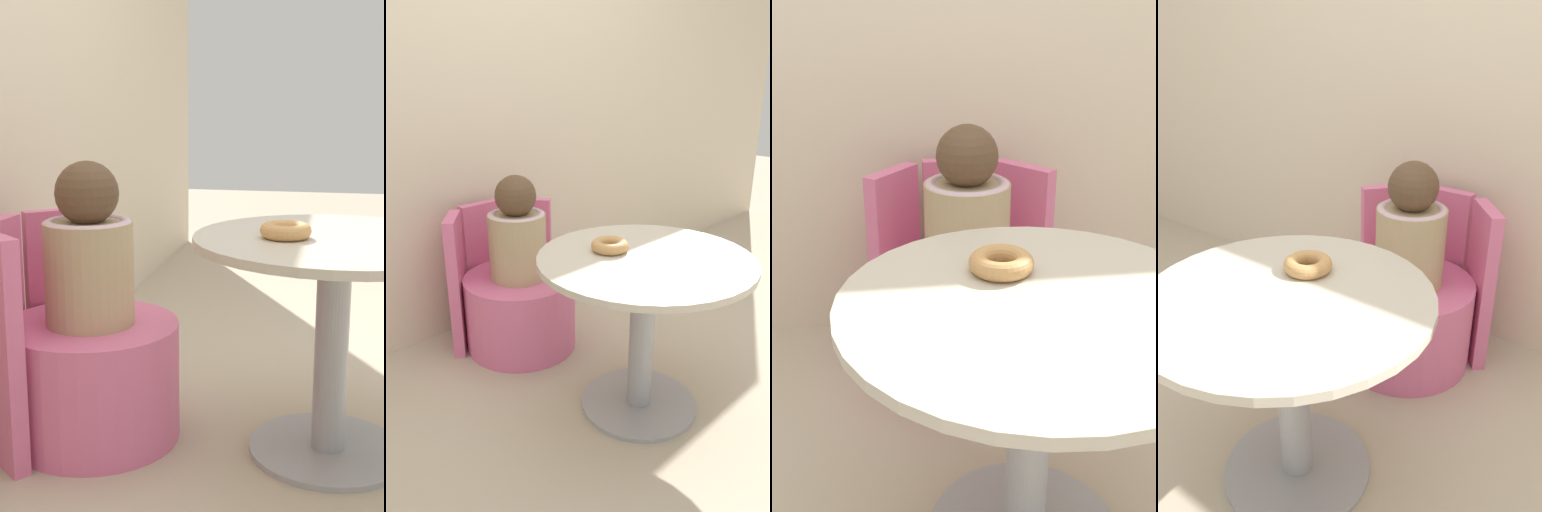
% 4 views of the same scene
% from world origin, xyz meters
% --- Properties ---
extents(ground_plane, '(12.00, 12.00, 0.00)m').
position_xyz_m(ground_plane, '(0.00, 0.00, 0.00)').
color(ground_plane, '#B7A88E').
extents(round_table, '(0.79, 0.79, 0.64)m').
position_xyz_m(round_table, '(-0.00, 0.03, 0.46)').
color(round_table, '#99999E').
rests_on(round_table, ground_plane).
extents(tub_chair, '(0.52, 0.52, 0.36)m').
position_xyz_m(tub_chair, '(-0.03, 0.74, 0.18)').
color(tub_chair, '#DB6693').
rests_on(tub_chair, ground_plane).
extents(booth_backrest, '(0.62, 0.23, 0.66)m').
position_xyz_m(booth_backrest, '(-0.03, 0.95, 0.33)').
color(booth_backrest, '#DB6693').
rests_on(booth_backrest, ground_plane).
extents(child_figure, '(0.26, 0.26, 0.48)m').
position_xyz_m(child_figure, '(-0.03, 0.74, 0.57)').
color(child_figure, tan).
rests_on(child_figure, tub_chair).
extents(donut, '(0.14, 0.14, 0.04)m').
position_xyz_m(donut, '(-0.04, 0.17, 0.66)').
color(donut, tan).
rests_on(donut, round_table).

